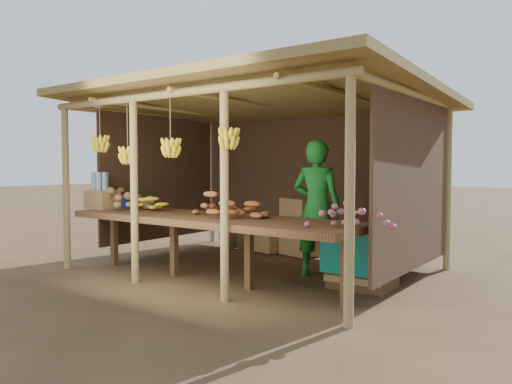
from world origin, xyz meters
The scene contains 13 objects.
ground centered at (0.00, 0.00, 0.00)m, with size 60.00×60.00×0.00m, color brown.
stall_structure centered at (-0.05, -0.03, 1.91)m, with size 4.70×3.50×2.43m.
counter centered at (0.00, -0.95, 0.74)m, with size 3.90×1.05×0.80m.
potato_heap centered at (-1.68, -0.90, 0.98)m, with size 1.04×0.63×0.37m, color olive, non-canonical shape.
sweet_potato_heap centered at (0.21, -0.89, 0.98)m, with size 0.92×0.55×0.36m, color #A9582B, non-canonical shape.
onion_heap centered at (1.90, -1.06, 0.98)m, with size 0.77×0.46×0.35m, color #B15668, non-canonical shape.
banana_pile centered at (-1.04, -0.89, 0.97)m, with size 0.53×0.32×0.34m, color yellow, non-canonical shape.
tomato_basin centered at (-1.90, -0.79, 0.89)m, with size 0.44×0.44×0.23m.
bottle_box centered at (-1.90, -1.06, 1.00)m, with size 0.41×0.33×0.52m.
vendor centered at (0.88, 0.10, 0.87)m, with size 0.63×0.42×1.73m, color #1A7727.
tarp_crate centered at (1.60, -0.09, 0.37)m, with size 0.78×0.68×0.90m.
carton_stack centered at (-0.21, 1.20, 0.39)m, with size 1.25×0.56×0.88m.
burlap_sacks centered at (-1.24, 1.20, 0.23)m, with size 0.75×0.39×0.53m.
Camera 1 is at (3.98, -5.42, 1.40)m, focal length 35.00 mm.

